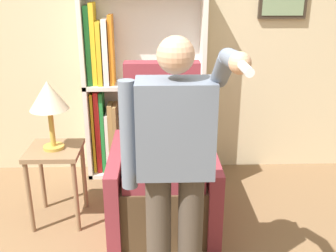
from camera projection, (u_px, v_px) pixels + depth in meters
The scene contains 6 objects.
wall_back at pixel (121, 32), 3.73m from camera, with size 8.00×0.11×2.80m.
bookcase at pixel (130, 88), 3.76m from camera, with size 1.14×0.28×1.85m.
armchair at pixel (163, 175), 3.20m from camera, with size 0.82×0.93×1.24m.
person_standing at pixel (175, 161), 2.19m from camera, with size 0.57×0.78×1.61m.
side_table at pixel (56, 163), 3.10m from camera, with size 0.41×0.41×0.63m.
table_lamp at pixel (48, 98), 2.92m from camera, with size 0.29×0.29×0.54m.
Camera 1 is at (0.34, -1.80, 1.86)m, focal length 42.00 mm.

